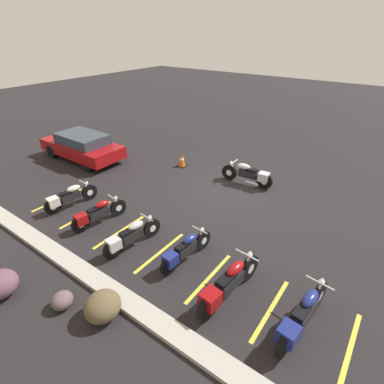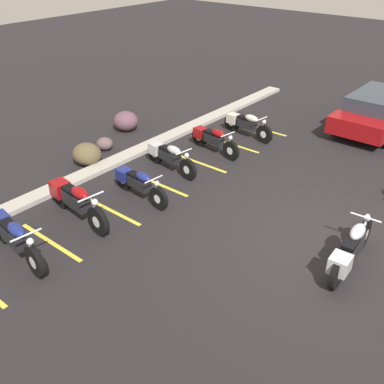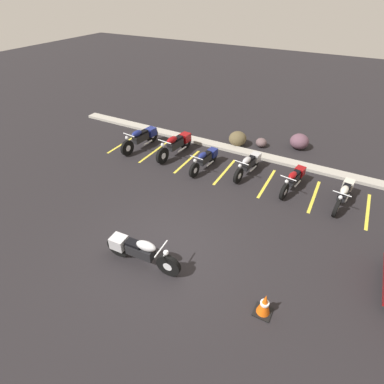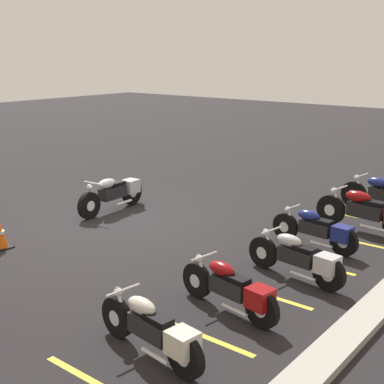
# 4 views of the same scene
# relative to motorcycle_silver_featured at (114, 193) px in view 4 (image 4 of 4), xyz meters

# --- Properties ---
(ground) EXTENTS (60.00, 60.00, 0.00)m
(ground) POSITION_rel_motorcycle_silver_featured_xyz_m (0.39, 0.78, -0.46)
(ground) COLOR black
(motorcycle_silver_featured) EXTENTS (2.21, 0.62, 0.87)m
(motorcycle_silver_featured) POSITION_rel_motorcycle_silver_featured_xyz_m (0.00, 0.00, 0.00)
(motorcycle_silver_featured) COLOR black
(motorcycle_silver_featured) RESTS_ON ground
(parked_bike_1) EXTENTS (0.69, 2.32, 0.91)m
(parked_bike_1) POSITION_rel_motorcycle_silver_featured_xyz_m (-2.27, 5.68, 0.02)
(parked_bike_1) COLOR black
(parked_bike_1) RESTS_ON ground
(parked_bike_2) EXTENTS (0.56, 1.96, 0.77)m
(parked_bike_2) POSITION_rel_motorcycle_silver_featured_xyz_m (-0.67, 5.24, -0.05)
(parked_bike_2) COLOR black
(parked_bike_2) RESTS_ON ground
(parked_bike_3) EXTENTS (0.63, 2.00, 0.79)m
(parked_bike_3) POSITION_rel_motorcycle_silver_featured_xyz_m (0.98, 5.69, -0.04)
(parked_bike_3) COLOR black
(parked_bike_3) RESTS_ON ground
(parked_bike_4) EXTENTS (0.64, 1.96, 0.77)m
(parked_bike_4) POSITION_rel_motorcycle_silver_featured_xyz_m (2.74, 5.47, -0.05)
(parked_bike_4) COLOR black
(parked_bike_4) RESTS_ON ground
(parked_bike_5) EXTENTS (0.61, 1.98, 0.78)m
(parked_bike_5) POSITION_rel_motorcycle_silver_featured_xyz_m (4.41, 5.38, -0.05)
(parked_bike_5) COLOR black
(parked_bike_5) RESTS_ON ground
(traffic_cone) EXTENTS (0.40, 0.40, 0.62)m
(traffic_cone) POSITION_rel_motorcycle_silver_featured_xyz_m (3.35, 0.15, -0.17)
(traffic_cone) COLOR black
(traffic_cone) RESTS_ON ground
(stall_line_1) EXTENTS (0.10, 2.10, 0.00)m
(stall_line_1) POSITION_rel_motorcycle_silver_featured_xyz_m (-3.26, 5.35, -0.46)
(stall_line_1) COLOR gold
(stall_line_1) RESTS_ON ground
(stall_line_2) EXTENTS (0.10, 2.10, 0.00)m
(stall_line_2) POSITION_rel_motorcycle_silver_featured_xyz_m (-1.55, 5.35, -0.46)
(stall_line_2) COLOR gold
(stall_line_2) RESTS_ON ground
(stall_line_3) EXTENTS (0.10, 2.10, 0.00)m
(stall_line_3) POSITION_rel_motorcycle_silver_featured_xyz_m (0.15, 5.35, -0.46)
(stall_line_3) COLOR gold
(stall_line_3) RESTS_ON ground
(stall_line_4) EXTENTS (0.10, 2.10, 0.00)m
(stall_line_4) POSITION_rel_motorcycle_silver_featured_xyz_m (1.85, 5.35, -0.46)
(stall_line_4) COLOR gold
(stall_line_4) RESTS_ON ground
(stall_line_5) EXTENTS (0.10, 2.10, 0.00)m
(stall_line_5) POSITION_rel_motorcycle_silver_featured_xyz_m (3.55, 5.35, -0.46)
(stall_line_5) COLOR gold
(stall_line_5) RESTS_ON ground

